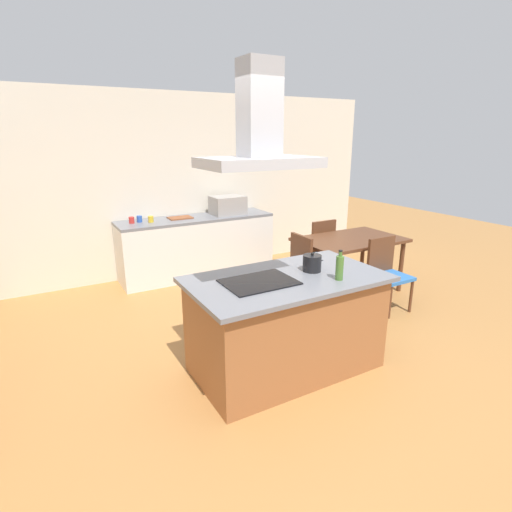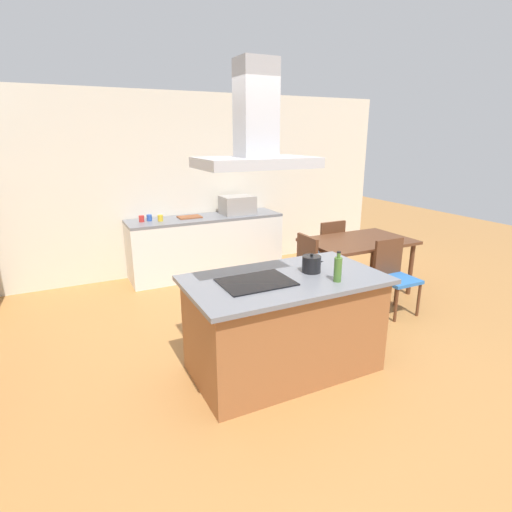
{
  "view_description": "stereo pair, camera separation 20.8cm",
  "coord_description": "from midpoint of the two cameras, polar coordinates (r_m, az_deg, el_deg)",
  "views": [
    {
      "loc": [
        -1.89,
        -2.77,
        2.1
      ],
      "look_at": [
        -0.09,
        0.4,
        1.0
      ],
      "focal_mm": 28.41,
      "sensor_mm": 36.0,
      "label": 1
    },
    {
      "loc": [
        -1.71,
        -2.86,
        2.1
      ],
      "look_at": [
        -0.09,
        0.4,
        1.0
      ],
      "focal_mm": 28.41,
      "sensor_mm": 36.0,
      "label": 2
    }
  ],
  "objects": [
    {
      "name": "ground",
      "position": [
        5.12,
        -6.49,
        -7.51
      ],
      "size": [
        16.0,
        16.0,
        0.0
      ],
      "primitive_type": "plane",
      "color": "#AD753D"
    },
    {
      "name": "wall_back",
      "position": [
        6.37,
        -13.27,
        9.6
      ],
      "size": [
        7.2,
        0.1,
        2.7
      ],
      "primitive_type": "cube",
      "color": "beige",
      "rests_on": "ground"
    },
    {
      "name": "kitchen_island",
      "position": [
        3.72,
        2.63,
        -9.46
      ],
      "size": [
        1.74,
        0.98,
        0.9
      ],
      "color": "#995B33",
      "rests_on": "ground"
    },
    {
      "name": "cooktop",
      "position": [
        3.41,
        -1.32,
        -3.69
      ],
      "size": [
        0.6,
        0.44,
        0.01
      ],
      "primitive_type": "cube",
      "color": "black",
      "rests_on": "kitchen_island"
    },
    {
      "name": "tea_kettle",
      "position": [
        3.7,
        6.32,
        -1.0
      ],
      "size": [
        0.22,
        0.17,
        0.18
      ],
      "color": "black",
      "rests_on": "kitchen_island"
    },
    {
      "name": "olive_oil_bottle",
      "position": [
        3.5,
        10.03,
        -1.59
      ],
      "size": [
        0.07,
        0.07,
        0.26
      ],
      "color": "#47722D",
      "rests_on": "kitchen_island"
    },
    {
      "name": "back_counter",
      "position": [
        6.29,
        -9.2,
        1.36
      ],
      "size": [
        2.34,
        0.62,
        0.9
      ],
      "color": "silver",
      "rests_on": "ground"
    },
    {
      "name": "countertop_microwave",
      "position": [
        6.36,
        -4.95,
        7.14
      ],
      "size": [
        0.5,
        0.38,
        0.28
      ],
      "primitive_type": "cube",
      "color": "#9E9993",
      "rests_on": "back_counter"
    },
    {
      "name": "coffee_mug_red",
      "position": [
        5.98,
        -18.08,
        4.82
      ],
      "size": [
        0.08,
        0.08,
        0.09
      ],
      "primitive_type": "cylinder",
      "color": "red",
      "rests_on": "back_counter"
    },
    {
      "name": "coffee_mug_blue",
      "position": [
        6.02,
        -17.06,
        5.0
      ],
      "size": [
        0.08,
        0.08,
        0.09
      ],
      "primitive_type": "cylinder",
      "color": "#2D56B2",
      "rests_on": "back_counter"
    },
    {
      "name": "coffee_mug_yellow",
      "position": [
        5.96,
        -15.57,
        5.01
      ],
      "size": [
        0.08,
        0.08,
        0.09
      ],
      "primitive_type": "cylinder",
      "color": "gold",
      "rests_on": "back_counter"
    },
    {
      "name": "cutting_board",
      "position": [
        6.15,
        -11.6,
        5.29
      ],
      "size": [
        0.34,
        0.24,
        0.02
      ],
      "primitive_type": "cube",
      "color": "brown",
      "rests_on": "back_counter"
    },
    {
      "name": "dining_table",
      "position": [
        5.61,
        12.04,
        1.61
      ],
      "size": [
        1.4,
        0.9,
        0.75
      ],
      "color": "#59331E",
      "rests_on": "ground"
    },
    {
      "name": "chair_at_left_end",
      "position": [
        5.11,
        4.2,
        -1.41
      ],
      "size": [
        0.42,
        0.42,
        0.89
      ],
      "color": "#2D6BB7",
      "rests_on": "ground"
    },
    {
      "name": "chair_facing_island",
      "position": [
        5.2,
        16.77,
        -1.78
      ],
      "size": [
        0.42,
        0.42,
        0.89
      ],
      "color": "#2D6BB7",
      "rests_on": "ground"
    },
    {
      "name": "chair_facing_back_wall",
      "position": [
        6.14,
        7.86,
        1.61
      ],
      "size": [
        0.42,
        0.42,
        0.89
      ],
      "color": "#2D6BB7",
      "rests_on": "ground"
    },
    {
      "name": "range_hood",
      "position": [
        3.2,
        -1.47,
        16.82
      ],
      "size": [
        0.9,
        0.55,
        0.78
      ],
      "color": "#ADADB2"
    }
  ]
}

